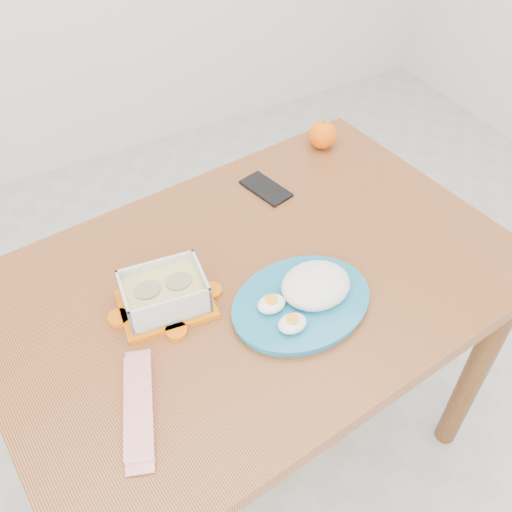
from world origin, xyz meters
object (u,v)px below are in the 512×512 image
rice_plate (306,295)px  food_container (165,293)px  smartphone (266,189)px  dining_table (256,310)px  orange_fruit (323,135)px

rice_plate → food_container: bearing=147.7°
rice_plate → smartphone: size_ratio=2.42×
dining_table → smartphone: size_ratio=9.15×
dining_table → food_container: bearing=169.4°
orange_fruit → smartphone: 0.24m
smartphone → orange_fruit: bearing=8.1°
rice_plate → smartphone: bearing=68.0°
dining_table → rice_plate: (0.05, -0.11, 0.14)m
food_container → rice_plate: (0.25, -0.13, -0.01)m
rice_plate → smartphone: rice_plate is taller
dining_table → orange_fruit: size_ratio=15.71×
food_container → rice_plate: 0.28m
food_container → rice_plate: size_ratio=0.63×
dining_table → smartphone: (0.16, 0.24, 0.11)m
dining_table → orange_fruit: orange_fruit is taller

